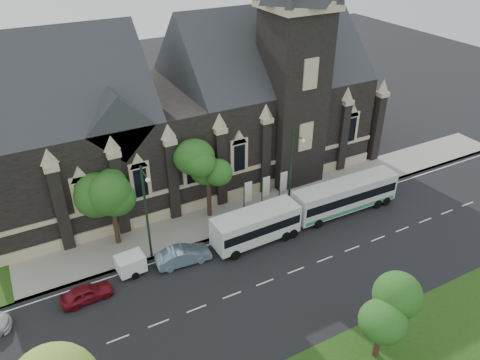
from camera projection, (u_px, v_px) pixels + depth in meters
ground at (232, 295)px, 36.23m from camera, size 160.00×160.00×0.00m
sidewalk at (185, 230)px, 43.39m from camera, size 80.00×5.00×0.15m
museum at (192, 106)px, 48.34m from camera, size 40.00×17.70×29.90m
tree_park_east at (386, 302)px, 29.32m from camera, size 3.40×3.40×6.28m
tree_walk_right at (209, 162)px, 42.67m from camera, size 4.08×4.08×7.80m
tree_walk_left at (112, 188)px, 39.04m from camera, size 3.91×3.91×7.64m
street_lamp_near at (292, 169)px, 43.05m from camera, size 0.36×1.88×9.00m
street_lamp_mid at (147, 209)px, 37.36m from camera, size 0.36×1.88×9.00m
banner_flag_left at (247, 194)px, 44.38m from camera, size 0.90×0.10×4.00m
banner_flag_center at (265, 189)px, 45.19m from camera, size 0.90×0.10×4.00m
banner_flag_right at (282, 184)px, 46.01m from camera, size 0.90×0.10×4.00m
tour_coach at (345, 196)px, 45.30m from camera, size 11.15×2.73×3.24m
shuttle_bus at (256, 225)px, 41.15m from camera, size 8.10×2.98×3.10m
box_trailer at (131, 264)px, 37.95m from camera, size 3.27×1.92×1.72m
sedan at (183, 255)px, 39.15m from camera, size 4.76×1.95×1.53m
car_far_red at (87, 293)px, 35.49m from camera, size 4.00×1.80×1.33m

